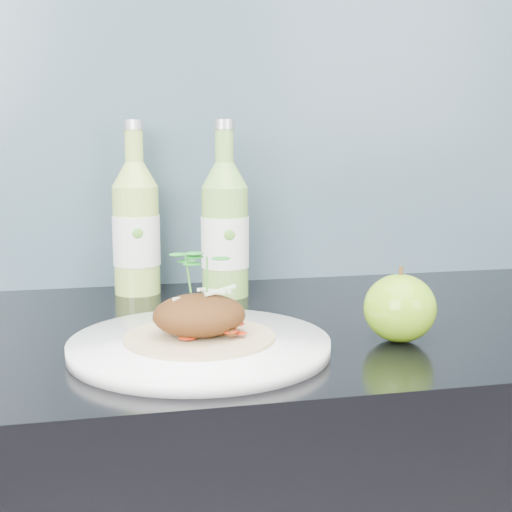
% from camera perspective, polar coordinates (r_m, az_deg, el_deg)
% --- Properties ---
extents(subway_backsplash, '(4.00, 0.02, 0.70)m').
position_cam_1_polar(subway_backsplash, '(1.22, -3.39, 14.35)').
color(subway_backsplash, '#6D97AC').
rests_on(subway_backsplash, kitchen_counter).
extents(dinner_plate, '(0.36, 0.36, 0.02)m').
position_cam_1_polar(dinner_plate, '(0.83, -4.52, -7.15)').
color(dinner_plate, white).
rests_on(dinner_plate, kitchen_counter).
extents(pork_taco, '(0.17, 0.17, 0.10)m').
position_cam_1_polar(pork_taco, '(0.82, -4.56, -4.61)').
color(pork_taco, tan).
rests_on(pork_taco, dinner_plate).
extents(green_apple, '(0.11, 0.11, 0.09)m').
position_cam_1_polar(green_apple, '(0.88, 11.44, -4.10)').
color(green_apple, '#578E0F').
rests_on(green_apple, kitchen_counter).
extents(cider_bottle_left, '(0.09, 0.09, 0.27)m').
position_cam_1_polar(cider_bottle_left, '(1.14, -9.57, 2.18)').
color(cider_bottle_left, '#A6C953').
rests_on(cider_bottle_left, kitchen_counter).
extents(cider_bottle_right, '(0.08, 0.08, 0.27)m').
position_cam_1_polar(cider_bottle_right, '(1.10, -2.50, 2.08)').
color(cider_bottle_right, '#7DB24A').
rests_on(cider_bottle_right, kitchen_counter).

